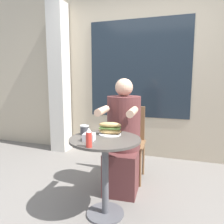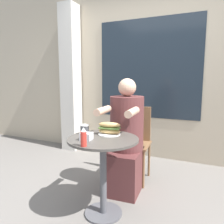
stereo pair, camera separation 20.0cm
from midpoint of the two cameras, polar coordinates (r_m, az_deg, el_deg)
The scene contains 10 objects.
ground_plane at distance 2.17m, azimuth 0.67°, elevation -25.07°, with size 8.00×8.00×0.00m, color slate.
storefront_wall at distance 3.41m, azimuth 12.24°, elevation 11.72°, with size 8.00×0.09×2.80m.
lattice_pillar at distance 3.75m, azimuth -9.23°, elevation 8.45°, with size 0.26×0.26×2.40m.
cafe_table at distance 1.93m, azimuth 0.70°, elevation -12.47°, with size 0.61×0.61×0.70m.
diner_chair at distance 2.69m, azimuth 8.18°, elevation -6.17°, with size 0.41×0.41×0.87m.
seated_diner at distance 2.37m, azimuth 6.04°, elevation -8.12°, with size 0.39×0.66×1.21m.
sandwich_on_plate at distance 1.98m, azimuth 2.26°, elevation -4.51°, with size 0.21×0.20×0.12m.
drink_cup at distance 2.01m, azimuth -4.34°, elevation -4.52°, with size 0.08×0.08×0.09m.
napkin_box at distance 1.81m, azimuth -3.56°, elevation -6.41°, with size 0.10×0.10×0.06m.
condiment_bottle at distance 1.64m, azimuth -3.97°, elevation -6.62°, with size 0.05×0.05×0.15m.
Camera 2 is at (0.81, -1.62, 1.20)m, focal length 35.00 mm.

